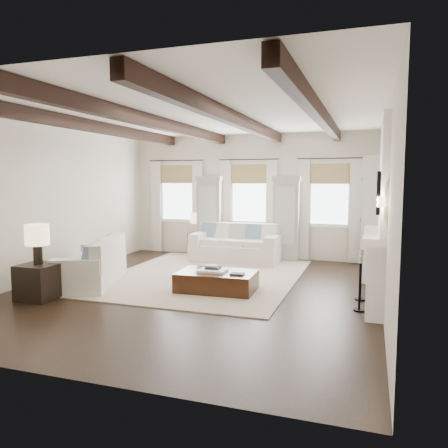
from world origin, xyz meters
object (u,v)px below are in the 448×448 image
(ottoman, at_px, (217,282))
(side_table_back, at_px, (196,243))
(side_table_front, at_px, (39,282))
(sofa_back, at_px, (236,246))
(sofa_left, at_px, (94,266))

(ottoman, distance_m, side_table_back, 4.14)
(ottoman, relative_size, side_table_front, 2.31)
(sofa_back, relative_size, ottoman, 1.56)
(sofa_back, relative_size, side_table_back, 3.91)
(sofa_back, bearing_deg, sofa_left, -121.92)
(sofa_left, xyz_separation_m, side_table_front, (-0.22, -1.27, -0.05))
(sofa_left, bearing_deg, side_table_back, 81.30)
(ottoman, distance_m, side_table_front, 3.08)
(sofa_left, relative_size, ottoman, 1.62)
(sofa_left, relative_size, side_table_front, 3.74)
(ottoman, bearing_deg, sofa_left, -178.30)
(ottoman, xyz_separation_m, side_table_front, (-2.72, -1.45, 0.12))
(sofa_back, height_order, side_table_front, sofa_back)
(sofa_back, xyz_separation_m, sofa_left, (-1.96, -3.15, -0.02))
(sofa_back, distance_m, sofa_left, 3.71)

